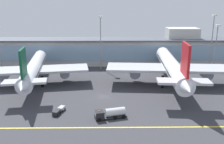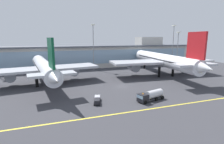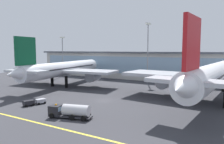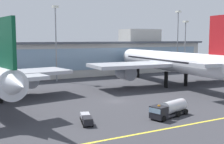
{
  "view_description": "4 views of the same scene",
  "coord_description": "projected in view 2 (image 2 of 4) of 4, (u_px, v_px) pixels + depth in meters",
  "views": [
    {
      "loc": [
        1.87,
        -81.43,
        31.78
      ],
      "look_at": [
        3.15,
        13.18,
        5.19
      ],
      "focal_mm": 40.46,
      "sensor_mm": 36.0,
      "label": 1
    },
    {
      "loc": [
        -24.38,
        -58.94,
        17.92
      ],
      "look_at": [
        0.39,
        12.47,
        3.23
      ],
      "focal_mm": 28.28,
      "sensor_mm": 36.0,
      "label": 2
    },
    {
      "loc": [
        32.13,
        -49.84,
        14.05
      ],
      "look_at": [
        -3.39,
        10.12,
        6.95
      ],
      "focal_mm": 34.97,
      "sensor_mm": 36.0,
      "label": 3
    },
    {
      "loc": [
        -32.25,
        -57.79,
        14.41
      ],
      "look_at": [
        4.45,
        9.7,
        5.6
      ],
      "focal_mm": 46.83,
      "sensor_mm": 36.0,
      "label": 4
    }
  ],
  "objects": [
    {
      "name": "baggage_tug_near",
      "position": [
        97.0,
        100.0,
        49.6
      ],
      "size": [
        3.15,
        5.8,
        1.4
      ],
      "rotation": [
        0.0,
        0.0,
        4.43
      ],
      "color": "black",
      "rests_on": "ground"
    },
    {
      "name": "apron_light_mast_west",
      "position": [
        178.0,
        44.0,
        110.74
      ],
      "size": [
        1.8,
        1.8,
        21.62
      ],
      "color": "gray",
      "rests_on": "ground"
    },
    {
      "name": "airliner_near_left",
      "position": [
        44.0,
        68.0,
        68.35
      ],
      "size": [
        42.84,
        54.58,
        17.98
      ],
      "rotation": [
        0.0,
        0.0,
        1.72
      ],
      "color": "black",
      "rests_on": "ground"
    },
    {
      "name": "airliner_near_right",
      "position": [
        163.0,
        60.0,
        84.49
      ],
      "size": [
        50.56,
        60.38,
        20.01
      ],
      "rotation": [
        0.0,
        0.0,
        1.5
      ],
      "color": "black",
      "rests_on": "ground"
    },
    {
      "name": "apron_light_mast_east",
      "position": [
        93.0,
        41.0,
        96.72
      ],
      "size": [
        1.8,
        1.8,
        25.24
      ],
      "color": "gray",
      "rests_on": "ground"
    },
    {
      "name": "terminal_building",
      "position": [
        95.0,
        56.0,
        109.47
      ],
      "size": [
        137.08,
        14.0,
        18.46
      ],
      "color": "beige",
      "rests_on": "ground"
    },
    {
      "name": "apron_light_mast_far_east",
      "position": [
        173.0,
        40.0,
        114.06
      ],
      "size": [
        1.8,
        1.8,
        25.92
      ],
      "color": "gray",
      "rests_on": "ground"
    },
    {
      "name": "ground_plane",
      "position": [
        122.0,
        87.0,
        65.92
      ],
      "size": [
        187.72,
        187.72,
        0.0
      ],
      "primitive_type": "plane",
      "color": "#38383D"
    },
    {
      "name": "taxiway_centreline_stripe",
      "position": [
        154.0,
        108.0,
        45.52
      ],
      "size": [
        150.17,
        0.5,
        0.01
      ],
      "primitive_type": "cube",
      "color": "yellow",
      "rests_on": "ground"
    },
    {
      "name": "fuel_tanker_truck",
      "position": [
        150.0,
        96.0,
        50.92
      ],
      "size": [
        9.36,
        4.92,
        2.9
      ],
      "rotation": [
        0.0,
        0.0,
        3.41
      ],
      "color": "black",
      "rests_on": "ground"
    }
  ]
}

